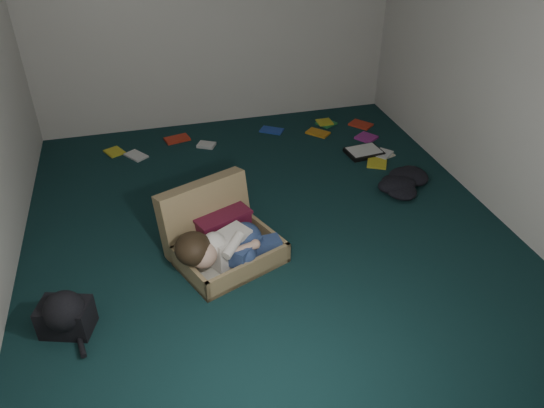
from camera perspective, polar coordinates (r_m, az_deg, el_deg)
name	(u,v)px	position (r m, az deg, el deg)	size (l,w,h in m)	color
floor	(267,229)	(4.53, -0.49, -2.67)	(4.50, 4.50, 0.00)	#0F2B2C
wall_back	(213,8)	(6.01, -6.33, 20.20)	(4.50, 4.50, 0.00)	silver
wall_front	(416,293)	(2.09, 15.28, -9.20)	(4.50, 4.50, 0.00)	silver
wall_right	(509,59)	(4.78, 24.10, 14.03)	(4.50, 4.50, 0.00)	silver
suitcase	(219,236)	(4.18, -5.69, -3.47)	(0.98, 0.97, 0.56)	#957D52
person	(227,246)	(4.00, -4.88, -4.55)	(0.85, 0.44, 0.35)	silver
maroon_bin	(218,226)	(4.31, -5.78, -2.36)	(0.55, 0.50, 0.31)	#5A1228
backpack	(66,316)	(3.83, -21.31, -11.19)	(0.41, 0.33, 0.25)	black
clothing_pile	(404,181)	(5.20, 14.06, 2.39)	(0.42, 0.35, 0.13)	black
paper_tray	(364,152)	(5.73, 9.85, 5.54)	(0.39, 0.31, 0.05)	black
book_scatter	(277,141)	(5.91, 0.55, 6.78)	(3.04, 1.33, 0.02)	gold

